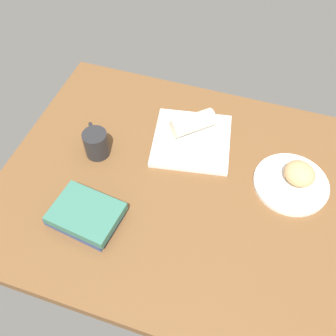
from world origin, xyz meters
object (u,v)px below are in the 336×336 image
(sauce_cup, at_px, (194,150))
(square_plate, at_px, (193,141))
(book_stack, at_px, (85,215))
(breakfast_wrap, at_px, (193,123))
(coffee_mug, at_px, (96,143))
(round_plate, at_px, (291,184))
(scone_pastry, at_px, (300,174))

(sauce_cup, bearing_deg, square_plate, 108.70)
(book_stack, bearing_deg, breakfast_wrap, 65.24)
(coffee_mug, bearing_deg, square_plate, 25.69)
(round_plate, distance_m, square_plate, 0.35)
(scone_pastry, distance_m, coffee_mug, 0.65)
(round_plate, relative_size, coffee_mug, 2.05)
(scone_pastry, xyz_separation_m, breakfast_wrap, (-0.37, 0.10, 0.00))
(round_plate, bearing_deg, square_plate, 167.84)
(breakfast_wrap, distance_m, book_stack, 0.47)
(breakfast_wrap, bearing_deg, square_plate, -24.56)
(scone_pastry, xyz_separation_m, sauce_cup, (-0.33, 0.00, -0.02))
(sauce_cup, relative_size, coffee_mug, 0.40)
(scone_pastry, height_order, book_stack, scone_pastry)
(scone_pastry, distance_m, square_plate, 0.36)
(square_plate, xyz_separation_m, sauce_cup, (0.02, -0.05, 0.02))
(breakfast_wrap, relative_size, coffee_mug, 1.32)
(breakfast_wrap, xyz_separation_m, coffee_mug, (-0.27, -0.18, 0.00))
(breakfast_wrap, bearing_deg, round_plate, 28.48)
(round_plate, distance_m, book_stack, 0.63)
(breakfast_wrap, bearing_deg, sauce_cup, -24.56)
(scone_pastry, distance_m, book_stack, 0.65)
(scone_pastry, bearing_deg, sauce_cup, 179.59)
(sauce_cup, bearing_deg, breakfast_wrap, 108.70)
(scone_pastry, bearing_deg, round_plate, -131.58)
(round_plate, xyz_separation_m, book_stack, (-0.55, -0.31, 0.02))
(book_stack, bearing_deg, coffee_mug, 107.19)
(scone_pastry, bearing_deg, coffee_mug, -172.71)
(square_plate, distance_m, book_stack, 0.44)
(round_plate, height_order, breakfast_wrap, breakfast_wrap)
(scone_pastry, height_order, coffee_mug, coffee_mug)
(book_stack, xyz_separation_m, coffee_mug, (-0.08, 0.25, 0.02))
(breakfast_wrap, distance_m, coffee_mug, 0.33)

